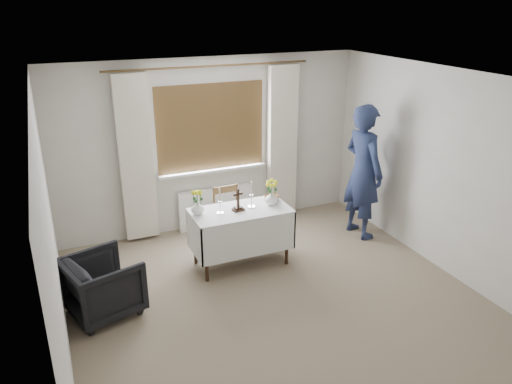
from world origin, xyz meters
TOP-DOWN VIEW (x-y plane):
  - ground at (0.00, 0.00)m, footprint 5.00×5.00m
  - altar_table at (-0.07, 1.19)m, footprint 1.24×0.64m
  - wooden_chair at (-0.02, 1.68)m, footprint 0.41×0.41m
  - armchair at (-1.83, 0.77)m, footprint 0.91×0.90m
  - person at (1.85, 1.34)m, footprint 0.53×0.75m
  - radiator at (0.00, 2.42)m, footprint 1.10×0.10m
  - wooden_cross at (-0.10, 1.18)m, footprint 0.15×0.12m
  - candlestick_left at (-0.33, 1.18)m, footprint 0.09×0.09m
  - candlestick_right at (0.10, 1.22)m, footprint 0.11×0.11m
  - flower_vase_left at (-0.59, 1.27)m, footprint 0.18×0.18m
  - flower_vase_right at (0.36, 1.19)m, footprint 0.20×0.20m
  - wicker_basket at (0.43, 1.32)m, footprint 0.22×0.22m

SIDE VIEW (x-z plane):
  - ground at x=0.00m, z-range 0.00..0.00m
  - radiator at x=0.00m, z-range 0.00..0.60m
  - armchair at x=-1.83m, z-range 0.00..0.67m
  - altar_table at x=-0.07m, z-range 0.00..0.76m
  - wooden_chair at x=-0.02m, z-range 0.00..0.85m
  - wicker_basket at x=0.43m, z-range 0.76..0.83m
  - flower_vase_left at x=-0.59m, z-range 0.76..0.93m
  - flower_vase_right at x=0.36m, z-range 0.76..0.94m
  - wooden_cross at x=-0.10m, z-range 0.76..1.06m
  - candlestick_left at x=-0.33m, z-range 0.76..1.09m
  - candlestick_right at x=0.10m, z-range 0.76..1.11m
  - person at x=1.85m, z-range 0.00..1.92m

